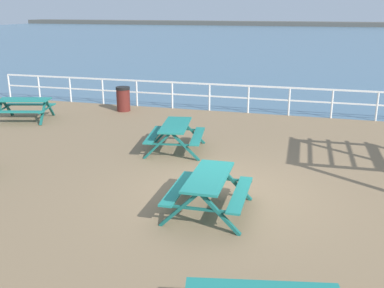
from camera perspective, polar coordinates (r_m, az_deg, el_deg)
ground_plane at (r=9.92m, az=4.44°, el=-6.65°), size 30.00×24.00×0.20m
sea_band at (r=61.81m, az=14.69°, el=12.97°), size 142.00×90.00×0.01m
distant_shoreline at (r=104.75m, az=15.49°, el=14.39°), size 142.00×6.00×1.80m
seaward_railing at (r=17.05m, az=9.83°, el=6.20°), size 23.07×0.07×1.08m
picnic_table_near_left at (r=17.01m, az=-20.74°, el=4.79°), size 2.13×1.92×0.80m
picnic_table_mid_centre at (r=12.45m, az=-2.13°, el=1.71°), size 1.79×2.02×0.80m
picnic_table_far_left at (r=8.70m, az=2.17°, el=-5.23°), size 1.58×1.84×0.80m
litter_bin at (r=17.61m, az=-8.82°, el=5.74°), size 0.55×0.55×0.95m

